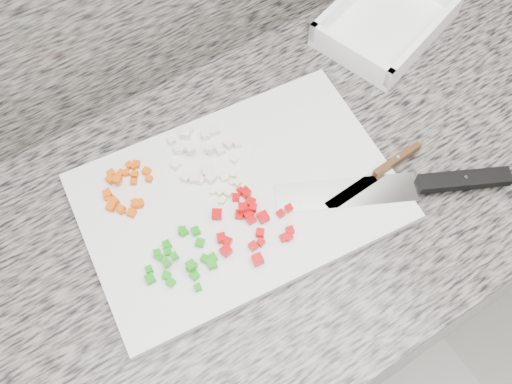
{
  "coord_description": "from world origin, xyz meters",
  "views": [
    {
      "loc": [
        -0.25,
        1.09,
        1.72
      ],
      "look_at": [
        -0.03,
        1.44,
        0.94
      ],
      "focal_mm": 40.0,
      "sensor_mm": 36.0,
      "label": 1
    }
  ],
  "objects": [
    {
      "name": "garlic_pile",
      "position": [
        -0.06,
        1.47,
        0.92
      ],
      "size": [
        0.06,
        0.05,
        0.01
      ],
      "color": "beige",
      "rests_on": "cutting_board"
    },
    {
      "name": "carrot_pile",
      "position": [
        -0.2,
        1.56,
        0.92
      ],
      "size": [
        0.09,
        0.1,
        0.02
      ],
      "color": "#D34C04",
      "rests_on": "cutting_board"
    },
    {
      "name": "onion_pile",
      "position": [
        -0.06,
        1.56,
        0.92
      ],
      "size": [
        0.12,
        0.12,
        0.02
      ],
      "color": "silver",
      "rests_on": "cutting_board"
    },
    {
      "name": "cabinet",
      "position": [
        0.0,
        1.44,
        0.43
      ],
      "size": [
        3.92,
        0.62,
        0.86
      ],
      "primitive_type": "cube",
      "color": "silver",
      "rests_on": "ground"
    },
    {
      "name": "green_pepper_pile",
      "position": [
        -0.17,
        1.41,
        0.92
      ],
      "size": [
        0.11,
        0.1,
        0.02
      ],
      "color": "#13860C",
      "rests_on": "cutting_board"
    },
    {
      "name": "chef_knife",
      "position": [
        0.21,
        1.31,
        0.92
      ],
      "size": [
        0.35,
        0.21,
        0.02
      ],
      "rotation": [
        0.0,
        0.0,
        -0.47
      ],
      "color": "silver",
      "rests_on": "cutting_board"
    },
    {
      "name": "tray",
      "position": [
        0.38,
        1.62,
        0.92
      ],
      "size": [
        0.29,
        0.24,
        0.05
      ],
      "rotation": [
        0.0,
        0.0,
        0.3
      ],
      "color": "white",
      "rests_on": "countertop"
    },
    {
      "name": "red_pepper_pile",
      "position": [
        -0.06,
        1.4,
        0.92
      ],
      "size": [
        0.13,
        0.13,
        0.02
      ],
      "color": "#B70204",
      "rests_on": "cutting_board"
    },
    {
      "name": "countertop",
      "position": [
        0.0,
        1.44,
        0.88
      ],
      "size": [
        3.96,
        0.64,
        0.04
      ],
      "primitive_type": "cube",
      "color": "#666159",
      "rests_on": "cabinet"
    },
    {
      "name": "cutting_board",
      "position": [
        -0.05,
        1.46,
        0.91
      ],
      "size": [
        0.52,
        0.38,
        0.02
      ],
      "primitive_type": "cube",
      "rotation": [
        0.0,
        0.0,
        -0.11
      ],
      "color": "silver",
      "rests_on": "countertop"
    },
    {
      "name": "paring_knife",
      "position": [
        0.17,
        1.37,
        0.92
      ],
      "size": [
        0.19,
        0.02,
        0.02
      ],
      "rotation": [
        0.0,
        0.0,
        0.05
      ],
      "color": "silver",
      "rests_on": "cutting_board"
    }
  ]
}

